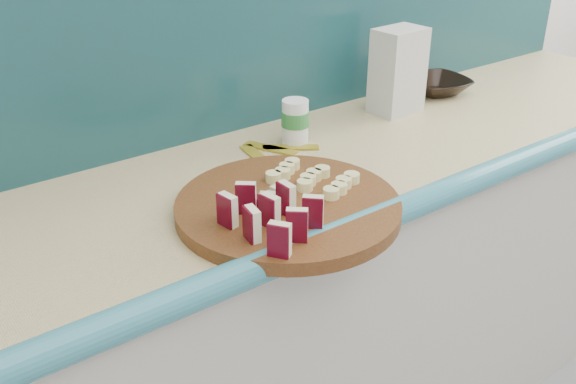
# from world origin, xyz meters

# --- Properties ---
(kitchen_counter) EXTENTS (2.20, 0.63, 0.91)m
(kitchen_counter) POSITION_xyz_m (0.10, 1.50, 0.46)
(kitchen_counter) COLOR beige
(kitchen_counter) RESTS_ON ground
(backsplash) EXTENTS (2.20, 0.02, 0.50)m
(backsplash) POSITION_xyz_m (0.10, 1.79, 1.16)
(backsplash) COLOR teal
(backsplash) RESTS_ON kitchen_counter
(cutting_board) EXTENTS (0.60, 0.60, 0.03)m
(cutting_board) POSITION_xyz_m (-0.35, 1.33, 0.92)
(cutting_board) COLOR #44250E
(cutting_board) RESTS_ON kitchen_counter
(apple_wedges) EXTENTS (0.16, 0.21, 0.06)m
(apple_wedges) POSITION_xyz_m (-0.44, 1.26, 0.97)
(apple_wedges) COLOR #F4EBC3
(apple_wedges) RESTS_ON cutting_board
(apple_chunks) EXTENTS (0.08, 0.07, 0.02)m
(apple_chunks) POSITION_xyz_m (-0.37, 1.32, 0.95)
(apple_chunks) COLOR beige
(apple_chunks) RESTS_ON cutting_board
(banana_slices) EXTENTS (0.16, 0.19, 0.02)m
(banana_slices) POSITION_xyz_m (-0.26, 1.37, 0.95)
(banana_slices) COLOR #F4EC95
(banana_slices) RESTS_ON cutting_board
(brown_bowl) EXTENTS (0.23, 0.23, 0.05)m
(brown_bowl) POSITION_xyz_m (0.48, 1.67, 0.93)
(brown_bowl) COLOR black
(brown_bowl) RESTS_ON kitchen_counter
(flour_bag) EXTENTS (0.14, 0.11, 0.24)m
(flour_bag) POSITION_xyz_m (0.26, 1.63, 1.03)
(flour_bag) COLOR silver
(flour_bag) RESTS_ON kitchen_counter
(canister) EXTENTS (0.07, 0.07, 0.11)m
(canister) POSITION_xyz_m (-0.11, 1.61, 0.97)
(canister) COLOR white
(canister) RESTS_ON kitchen_counter
(banana_peel) EXTENTS (0.19, 0.16, 0.01)m
(banana_peel) POSITION_xyz_m (-0.19, 1.60, 0.91)
(banana_peel) COLOR gold
(banana_peel) RESTS_ON kitchen_counter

